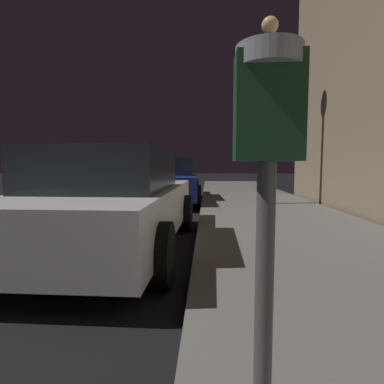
% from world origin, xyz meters
% --- Properties ---
extents(parking_meter, '(0.19, 0.19, 1.40)m').
position_xyz_m(parking_meter, '(4.33, -0.93, 1.21)').
color(parking_meter, '#59595B').
rests_on(parking_meter, sidewalk).
extents(car_white, '(2.06, 4.34, 1.43)m').
position_xyz_m(car_white, '(2.85, 2.44, 0.70)').
color(car_white, silver).
rests_on(car_white, ground).
extents(car_blue, '(2.31, 4.60, 1.43)m').
position_xyz_m(car_blue, '(2.85, 8.04, 0.70)').
color(car_blue, navy).
rests_on(car_blue, ground).
extents(street_lamp, '(0.44, 0.44, 4.92)m').
position_xyz_m(street_lamp, '(5.78, 6.74, 3.45)').
color(street_lamp, black).
rests_on(street_lamp, sidewalk).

